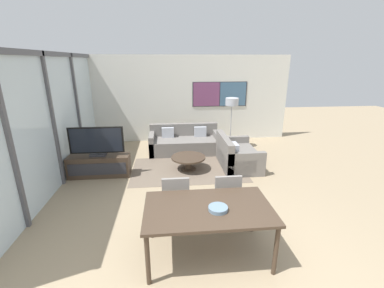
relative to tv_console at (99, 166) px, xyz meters
name	(u,v)px	position (x,y,z in m)	size (l,w,h in m)	color
wall_back	(186,99)	(2.28, 2.75, 1.15)	(6.97, 0.09, 2.80)	silver
window_wall_left	(51,116)	(-0.75, -0.35, 1.28)	(0.07, 6.20, 2.80)	silver
area_rug	(188,169)	(2.12, 0.15, -0.25)	(2.80, 1.75, 0.01)	#706051
tv_console	(99,166)	(0.00, 0.00, 0.00)	(1.41, 0.43, 0.51)	#423326
television	(97,142)	(0.00, 0.00, 0.60)	(1.23, 0.20, 0.69)	#2D2D33
sofa_main	(184,143)	(2.12, 1.53, 0.02)	(2.06, 0.91, 0.79)	slate
sofa_side	(236,156)	(3.36, 0.27, 0.02)	(0.91, 1.46, 0.79)	slate
coffee_table	(188,160)	(2.12, 0.15, 0.01)	(0.85, 0.85, 0.35)	#423326
dining_table	(208,211)	(2.14, -2.82, 0.44)	(1.71, 1.00, 0.76)	#423326
dining_chair_left	(176,198)	(1.73, -2.10, 0.25)	(0.46, 0.46, 0.91)	gray
dining_chair_centre	(226,196)	(2.56, -2.10, 0.25)	(0.46, 0.46, 0.91)	gray
fruit_bowl	(218,208)	(2.25, -2.92, 0.54)	(0.26, 0.26, 0.05)	slate
floor_lamp	(232,105)	(3.55, 1.64, 1.11)	(0.38, 0.38, 1.57)	#2D2D33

